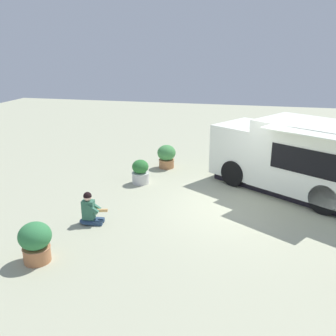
{
  "coord_description": "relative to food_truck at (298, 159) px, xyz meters",
  "views": [
    {
      "loc": [
        0.39,
        -10.14,
        4.5
      ],
      "look_at": [
        -1.87,
        -0.39,
        1.21
      ],
      "focal_mm": 39.87,
      "sensor_mm": 36.0,
      "label": 1
    }
  ],
  "objects": [
    {
      "name": "planter_flowering_side",
      "position": [
        -4.61,
        1.55,
        -0.65
      ],
      "size": [
        0.7,
        0.7,
        0.89
      ],
      "color": "#B07449",
      "rests_on": "ground_plane"
    },
    {
      "name": "person_customer",
      "position": [
        -5.49,
        -3.53,
        -0.78
      ],
      "size": [
        0.8,
        0.5,
        0.88
      ],
      "color": "navy",
      "rests_on": "ground_plane"
    },
    {
      "name": "planter_flowering_far",
      "position": [
        -5.84,
        -5.51,
        -0.64
      ],
      "size": [
        0.71,
        0.71,
        0.92
      ],
      "color": "#B57348",
      "rests_on": "ground_plane"
    },
    {
      "name": "planter_flowering_near",
      "position": [
        -5.08,
        -0.32,
        -0.72
      ],
      "size": [
        0.59,
        0.59,
        0.83
      ],
      "color": "silver",
      "rests_on": "ground_plane"
    },
    {
      "name": "ground_plane",
      "position": [
        -1.84,
        -1.67,
        -1.13
      ],
      "size": [
        40.0,
        40.0,
        0.0
      ],
      "primitive_type": "plane",
      "color": "#AAAC8E"
    },
    {
      "name": "food_truck",
      "position": [
        0.0,
        0.0,
        0.0
      ],
      "size": [
        5.57,
        4.69,
        2.33
      ],
      "color": "white",
      "rests_on": "ground_plane"
    }
  ]
}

